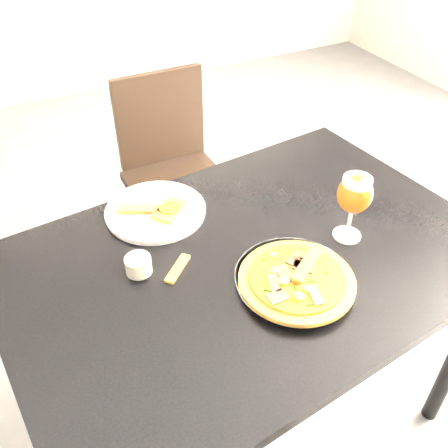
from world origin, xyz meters
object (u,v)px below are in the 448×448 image
dining_table (250,280)px  pizza (297,279)px  chair_far (174,170)px  beer_glass (355,194)px

dining_table → pizza: size_ratio=4.77×
dining_table → chair_far: bearing=75.5°
chair_far → pizza: bearing=-95.1°
dining_table → beer_glass: bearing=-17.0°
chair_far → beer_glass: beer_glass is taller
chair_far → beer_glass: 1.01m
dining_table → pizza: bearing=-80.5°
dining_table → chair_far: 0.89m
chair_far → beer_glass: bearing=-82.0°
pizza → beer_glass: size_ratio=1.46×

